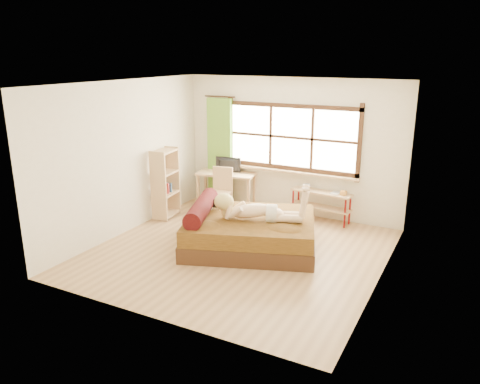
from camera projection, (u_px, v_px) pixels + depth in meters
The scene contains 18 objects.
floor at pixel (238, 252), 7.67m from camera, with size 4.50×4.50×0.00m, color #9E754C.
ceiling at pixel (238, 83), 6.90m from camera, with size 4.50×4.50×0.00m, color white.
wall_back at pixel (291, 147), 9.20m from camera, with size 4.50×4.50×0.00m, color silver.
wall_front at pixel (147, 215), 5.37m from camera, with size 4.50×4.50×0.00m, color silver.
wall_left at pixel (126, 158), 8.28m from camera, with size 4.50×4.50×0.00m, color silver.
wall_right at pixel (386, 191), 6.29m from camera, with size 4.50×4.50×0.00m, color silver.
window at pixel (291, 140), 9.12m from camera, with size 2.80×0.16×1.46m.
curtain at pixel (220, 151), 9.84m from camera, with size 0.55×0.10×2.20m, color #428123.
bed at pixel (247, 231), 7.79m from camera, with size 2.55×2.30×0.80m.
woman at pixel (258, 201), 7.51m from camera, with size 1.48×0.42×0.63m, color beige, non-canonical shape.
kitten at pixel (216, 202), 8.08m from camera, with size 0.32×0.13×0.25m, color black, non-canonical shape.
desk at pixel (226, 177), 9.72m from camera, with size 1.27×0.75×0.75m.
monitor at pixel (227, 165), 9.69m from camera, with size 0.54×0.07×0.31m, color black.
chair at pixel (221, 188), 9.40m from camera, with size 0.49×0.49×0.94m.
pipe_shelf at pixel (322, 199), 8.98m from camera, with size 1.21×0.43×0.67m.
cup at pixel (307, 187), 9.06m from camera, with size 0.14×0.14×0.11m, color gray.
book at pixel (332, 192), 8.85m from camera, with size 0.16×0.22×0.02m, color gray.
bookshelf at pixel (165, 183), 9.15m from camera, with size 0.40×0.63×1.36m.
Camera 1 is at (3.28, -6.26, 3.13)m, focal length 35.00 mm.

